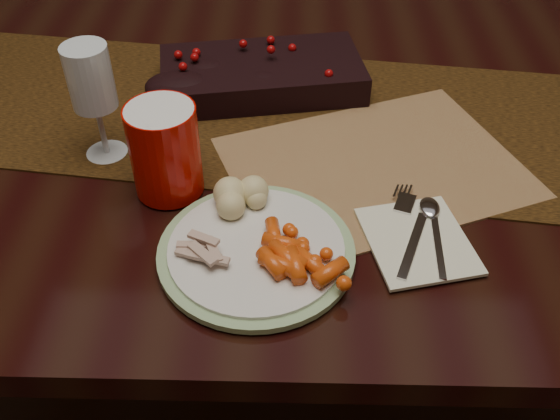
{
  "coord_description": "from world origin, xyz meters",
  "views": [
    {
      "loc": [
        0.01,
        -0.85,
        1.31
      ],
      "look_at": [
        -0.01,
        -0.29,
        0.8
      ],
      "focal_mm": 40.0,
      "sensor_mm": 36.0,
      "label": 1
    }
  ],
  "objects_px": {
    "mashed_potatoes": "(241,192)",
    "dining_table": "(287,267)",
    "red_cup": "(165,151)",
    "wine_glass": "(96,104)",
    "placemat_main": "(374,167)",
    "baby_carrots": "(293,252)",
    "napkin": "(417,241)",
    "dinner_plate": "(256,250)",
    "centerpiece": "(262,71)",
    "turkey_shreds": "(205,249)"
  },
  "relations": [
    {
      "from": "red_cup",
      "to": "dining_table",
      "type": "bearing_deg",
      "value": 51.89
    },
    {
      "from": "placemat_main",
      "to": "wine_glass",
      "type": "height_order",
      "value": "wine_glass"
    },
    {
      "from": "centerpiece",
      "to": "baby_carrots",
      "type": "height_order",
      "value": "centerpiece"
    },
    {
      "from": "napkin",
      "to": "red_cup",
      "type": "bearing_deg",
      "value": 149.81
    },
    {
      "from": "dining_table",
      "to": "baby_carrots",
      "type": "distance_m",
      "value": 0.53
    },
    {
      "from": "placemat_main",
      "to": "dinner_plate",
      "type": "xyz_separation_m",
      "value": [
        -0.16,
        -0.18,
        0.01
      ]
    },
    {
      "from": "baby_carrots",
      "to": "napkin",
      "type": "bearing_deg",
      "value": 15.53
    },
    {
      "from": "centerpiece",
      "to": "red_cup",
      "type": "height_order",
      "value": "red_cup"
    },
    {
      "from": "dining_table",
      "to": "wine_glass",
      "type": "distance_m",
      "value": 0.55
    },
    {
      "from": "baby_carrots",
      "to": "red_cup",
      "type": "relative_size",
      "value": 0.8
    },
    {
      "from": "placemat_main",
      "to": "napkin",
      "type": "relative_size",
      "value": 2.84
    },
    {
      "from": "dinner_plate",
      "to": "napkin",
      "type": "xyz_separation_m",
      "value": [
        0.2,
        0.03,
        -0.0
      ]
    },
    {
      "from": "mashed_potatoes",
      "to": "napkin",
      "type": "bearing_deg",
      "value": -12.42
    },
    {
      "from": "placemat_main",
      "to": "turkey_shreds",
      "type": "xyz_separation_m",
      "value": [
        -0.22,
        -0.19,
        0.03
      ]
    },
    {
      "from": "centerpiece",
      "to": "red_cup",
      "type": "distance_m",
      "value": 0.29
    },
    {
      "from": "placemat_main",
      "to": "centerpiece",
      "type": "bearing_deg",
      "value": 107.14
    },
    {
      "from": "dining_table",
      "to": "dinner_plate",
      "type": "distance_m",
      "value": 0.51
    },
    {
      "from": "centerpiece",
      "to": "wine_glass",
      "type": "distance_m",
      "value": 0.29
    },
    {
      "from": "centerpiece",
      "to": "red_cup",
      "type": "relative_size",
      "value": 2.59
    },
    {
      "from": "turkey_shreds",
      "to": "napkin",
      "type": "distance_m",
      "value": 0.26
    },
    {
      "from": "red_cup",
      "to": "wine_glass",
      "type": "distance_m",
      "value": 0.13
    },
    {
      "from": "baby_carrots",
      "to": "mashed_potatoes",
      "type": "height_order",
      "value": "mashed_potatoes"
    },
    {
      "from": "mashed_potatoes",
      "to": "dining_table",
      "type": "bearing_deg",
      "value": 77.11
    },
    {
      "from": "dining_table",
      "to": "wine_glass",
      "type": "bearing_deg",
      "value": -155.06
    },
    {
      "from": "red_cup",
      "to": "wine_glass",
      "type": "xyz_separation_m",
      "value": [
        -0.11,
        0.08,
        0.02
      ]
    },
    {
      "from": "dinner_plate",
      "to": "dining_table",
      "type": "bearing_deg",
      "value": 83.96
    },
    {
      "from": "placemat_main",
      "to": "red_cup",
      "type": "height_order",
      "value": "red_cup"
    },
    {
      "from": "baby_carrots",
      "to": "centerpiece",
      "type": "bearing_deg",
      "value": 97.69
    },
    {
      "from": "dining_table",
      "to": "wine_glass",
      "type": "xyz_separation_m",
      "value": [
        -0.26,
        -0.12,
        0.46
      ]
    },
    {
      "from": "dining_table",
      "to": "red_cup",
      "type": "relative_size",
      "value": 14.23
    },
    {
      "from": "red_cup",
      "to": "wine_glass",
      "type": "bearing_deg",
      "value": 143.29
    },
    {
      "from": "dining_table",
      "to": "turkey_shreds",
      "type": "relative_size",
      "value": 23.63
    },
    {
      "from": "baby_carrots",
      "to": "napkin",
      "type": "xyz_separation_m",
      "value": [
        0.16,
        0.04,
        -0.02
      ]
    },
    {
      "from": "dining_table",
      "to": "mashed_potatoes",
      "type": "height_order",
      "value": "mashed_potatoes"
    },
    {
      "from": "baby_carrots",
      "to": "napkin",
      "type": "height_order",
      "value": "baby_carrots"
    },
    {
      "from": "placemat_main",
      "to": "dinner_plate",
      "type": "bearing_deg",
      "value": -154.04
    },
    {
      "from": "napkin",
      "to": "wine_glass",
      "type": "xyz_separation_m",
      "value": [
        -0.43,
        0.18,
        0.08
      ]
    },
    {
      "from": "dining_table",
      "to": "wine_glass",
      "type": "height_order",
      "value": "wine_glass"
    },
    {
      "from": "baby_carrots",
      "to": "red_cup",
      "type": "bearing_deg",
      "value": 140.1
    },
    {
      "from": "dining_table",
      "to": "napkin",
      "type": "height_order",
      "value": "napkin"
    },
    {
      "from": "dinner_plate",
      "to": "napkin",
      "type": "bearing_deg",
      "value": 7.29
    },
    {
      "from": "mashed_potatoes",
      "to": "red_cup",
      "type": "relative_size",
      "value": 0.58
    },
    {
      "from": "dinner_plate",
      "to": "napkin",
      "type": "distance_m",
      "value": 0.2
    },
    {
      "from": "centerpiece",
      "to": "mashed_potatoes",
      "type": "xyz_separation_m",
      "value": [
        -0.01,
        -0.31,
        0.0
      ]
    },
    {
      "from": "placemat_main",
      "to": "wine_glass",
      "type": "relative_size",
      "value": 2.32
    },
    {
      "from": "dinner_plate",
      "to": "mashed_potatoes",
      "type": "relative_size",
      "value": 3.28
    },
    {
      "from": "mashed_potatoes",
      "to": "turkey_shreds",
      "type": "relative_size",
      "value": 0.96
    },
    {
      "from": "red_cup",
      "to": "dinner_plate",
      "type": "bearing_deg",
      "value": -44.77
    },
    {
      "from": "dining_table",
      "to": "centerpiece",
      "type": "distance_m",
      "value": 0.42
    },
    {
      "from": "centerpiece",
      "to": "dinner_plate",
      "type": "height_order",
      "value": "centerpiece"
    }
  ]
}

